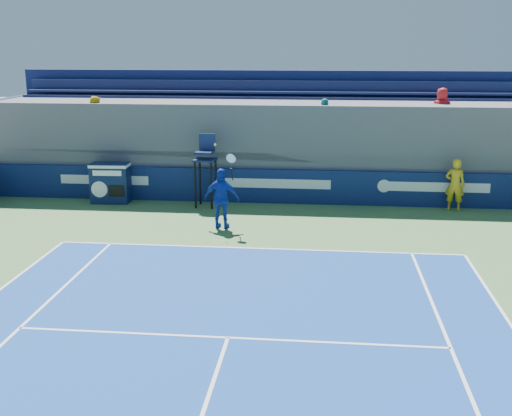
# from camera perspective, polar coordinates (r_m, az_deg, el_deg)

# --- Properties ---
(ball_person) EXTENTS (0.73, 0.57, 1.75)m
(ball_person) POSITION_cam_1_polar(r_m,az_deg,el_deg) (22.19, 17.27, 1.99)
(ball_person) COLOR gold
(ball_person) RESTS_ON apron
(back_hoarding) EXTENTS (20.40, 0.21, 1.20)m
(back_hoarding) POSITION_cam_1_polar(r_m,az_deg,el_deg) (22.29, 1.51, 1.94)
(back_hoarding) COLOR #0D1C4D
(back_hoarding) RESTS_ON ground
(match_clock) EXTENTS (1.35, 0.78, 1.40)m
(match_clock) POSITION_cam_1_polar(r_m,az_deg,el_deg) (22.90, -12.81, 2.28)
(match_clock) COLOR #0D1B45
(match_clock) RESTS_ON ground
(umpire_chair) EXTENTS (0.76, 0.76, 2.48)m
(umpire_chair) POSITION_cam_1_polar(r_m,az_deg,el_deg) (21.68, -4.51, 4.05)
(umpire_chair) COLOR black
(umpire_chair) RESTS_ON ground
(tennis_player) EXTENTS (1.12, 0.58, 2.57)m
(tennis_player) POSITION_cam_1_polar(r_m,az_deg,el_deg) (19.15, -3.05, 0.85)
(tennis_player) COLOR #1433A5
(tennis_player) RESTS_ON apron
(stadium_seating) EXTENTS (21.00, 4.05, 4.40)m
(stadium_seating) POSITION_cam_1_polar(r_m,az_deg,el_deg) (24.08, 1.89, 5.86)
(stadium_seating) COLOR #545459
(stadium_seating) RESTS_ON ground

